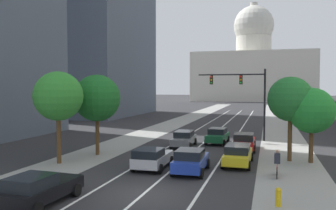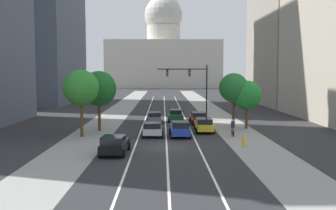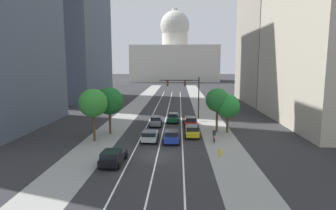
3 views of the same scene
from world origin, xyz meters
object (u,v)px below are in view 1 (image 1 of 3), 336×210
object	(u,v)px
car_blue	(191,160)
car_gray	(184,138)
car_silver	(152,158)
car_yellow	(238,154)
car_red	(244,141)
capitol_building	(253,69)
traffic_signal_mast	(244,90)
cyclist	(277,163)
car_black	(39,189)
street_tree_mid_left	(58,96)
fire_hydrant	(278,197)
car_green	(217,135)
street_tree_near_left	(97,98)
street_tree_far_right	(312,111)
street_tree_near_right	(290,99)

from	to	relation	value
car_blue	car_gray	size ratio (longest dim) A/B	0.96
car_silver	car_yellow	bearing A→B (deg)	-62.87
car_blue	car_red	xyz separation A→B (m)	(2.77, 9.57, -0.03)
capitol_building	traffic_signal_mast	size ratio (longest dim) A/B	6.31
car_red	cyclist	size ratio (longest dim) A/B	2.73
car_black	street_tree_mid_left	size ratio (longest dim) A/B	0.68
car_black	car_silver	bearing A→B (deg)	-15.27
car_red	fire_hydrant	world-z (taller)	car_red
car_silver	car_yellow	distance (m)	6.26
car_blue	traffic_signal_mast	world-z (taller)	traffic_signal_mast
fire_hydrant	street_tree_mid_left	xyz separation A→B (m)	(-15.25, 5.57, 4.46)
car_red	car_yellow	bearing A→B (deg)	178.46
cyclist	car_black	bearing A→B (deg)	130.44
car_blue	car_yellow	xyz separation A→B (m)	(2.77, 3.22, -0.03)
car_yellow	traffic_signal_mast	xyz separation A→B (m)	(-0.37, 12.37, 4.51)
car_green	street_tree_near_left	bearing A→B (deg)	137.00
fire_hydrant	street_tree_mid_left	bearing A→B (deg)	159.94
car_red	car_black	bearing A→B (deg)	153.41
street_tree_far_right	street_tree_near_left	bearing A→B (deg)	-175.31
street_tree_mid_left	car_gray	bearing A→B (deg)	53.61
capitol_building	cyclist	size ratio (longest dim) A/B	27.49
car_black	car_green	bearing A→B (deg)	-12.11
car_blue	traffic_signal_mast	bearing A→B (deg)	-10.24
capitol_building	traffic_signal_mast	distance (m)	112.68
car_black	traffic_signal_mast	xyz separation A→B (m)	(7.96, 23.83, 4.50)
car_black	street_tree_mid_left	distance (m)	10.34
car_yellow	street_tree_near_right	distance (m)	5.87
fire_hydrant	street_tree_near_left	bearing A→B (deg)	146.25
capitol_building	street_tree_near_left	bearing A→B (deg)	-93.41
car_black	street_tree_far_right	world-z (taller)	street_tree_far_right
car_green	street_tree_mid_left	distance (m)	16.44
capitol_building	street_tree_mid_left	distance (m)	128.29
car_blue	cyclist	bearing A→B (deg)	-87.71
car_blue	car_yellow	distance (m)	4.25
capitol_building	street_tree_far_right	bearing A→B (deg)	-85.66
car_yellow	car_green	world-z (taller)	car_green
car_red	fire_hydrant	bearing A→B (deg)	-171.73
car_silver	car_green	bearing A→B (deg)	-13.29
car_blue	street_tree_far_right	world-z (taller)	street_tree_far_right
car_red	fire_hydrant	xyz separation A→B (m)	(2.58, -14.95, -0.31)
car_gray	car_yellow	world-z (taller)	car_yellow
car_blue	car_black	distance (m)	9.94
street_tree_mid_left	car_black	bearing A→B (deg)	-62.73
car_blue	car_green	distance (m)	12.64
car_green	car_blue	bearing A→B (deg)	-177.45
car_gray	traffic_signal_mast	bearing A→B (deg)	-44.34
fire_hydrant	street_tree_far_right	size ratio (longest dim) A/B	0.16
car_silver	street_tree_mid_left	size ratio (longest dim) A/B	0.60
traffic_signal_mast	cyclist	xyz separation A→B (m)	(3.02, -15.23, -4.44)
capitol_building	street_tree_far_right	distance (m)	123.22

